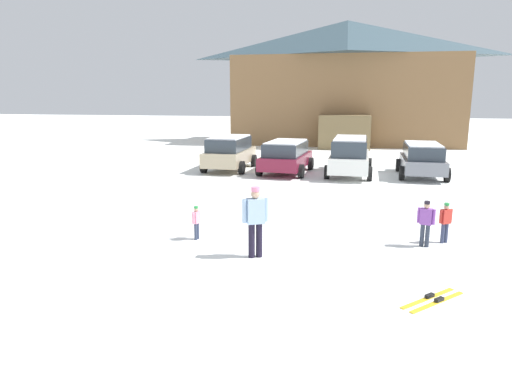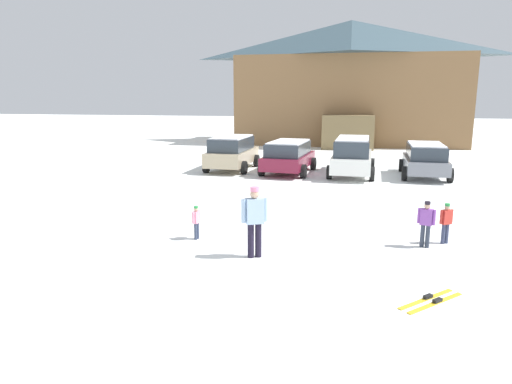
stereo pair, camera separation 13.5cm
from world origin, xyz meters
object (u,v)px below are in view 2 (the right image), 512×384
at_px(skier_child_in_purple_jacket, 426,222).
at_px(ski_lodge, 350,82).
at_px(skier_child_in_pink_snowsuit, 196,220).
at_px(parked_maroon_van, 288,156).
at_px(skier_child_in_red_jacket, 446,221).
at_px(parked_beige_suv, 232,152).
at_px(skier_adult_in_blue_parka, 255,218).
at_px(pair_of_skis, 431,300).
at_px(parked_white_suv, 352,155).
at_px(parked_grey_wagon, 425,159).

bearing_deg(skier_child_in_purple_jacket, ski_lodge, 95.77).
height_order(skier_child_in_pink_snowsuit, skier_child_in_purple_jacket, skier_child_in_purple_jacket).
bearing_deg(parked_maroon_van, ski_lodge, 81.74).
distance_m(parked_maroon_van, skier_child_in_red_jacket, 11.48).
height_order(parked_beige_suv, skier_child_in_pink_snowsuit, parked_beige_suv).
relative_size(parked_maroon_van, skier_adult_in_blue_parka, 2.54).
bearing_deg(skier_adult_in_blue_parka, skier_child_in_red_jacket, 24.62).
height_order(parked_beige_suv, pair_of_skis, parked_beige_suv).
relative_size(parked_white_suv, skier_child_in_purple_jacket, 4.15).
bearing_deg(skier_adult_in_blue_parka, parked_beige_suv, 107.99).
xyz_separation_m(ski_lodge, skier_child_in_pink_snowsuit, (-3.06, -27.30, -4.33)).
relative_size(parked_white_suv, skier_adult_in_blue_parka, 2.89).
relative_size(parked_grey_wagon, skier_child_in_purple_jacket, 3.57).
bearing_deg(parked_maroon_van, parked_white_suv, 2.30).
relative_size(ski_lodge, parked_beige_suv, 4.31).
bearing_deg(skier_child_in_pink_snowsuit, parked_beige_suv, 101.17).
relative_size(skier_child_in_pink_snowsuit, pair_of_skis, 0.70).
xyz_separation_m(parked_grey_wagon, skier_adult_in_blue_parka, (-5.28, -12.41, 0.09)).
height_order(skier_child_in_purple_jacket, skier_adult_in_blue_parka, skier_adult_in_blue_parka).
xyz_separation_m(parked_white_suv, pair_of_skis, (1.72, -13.80, -0.93)).
bearing_deg(skier_child_in_pink_snowsuit, skier_child_in_red_jacket, 9.53).
xyz_separation_m(parked_maroon_van, skier_child_in_purple_jacket, (5.05, -10.45, -0.20)).
distance_m(parked_white_suv, skier_child_in_purple_jacket, 10.76).
distance_m(parked_white_suv, pair_of_skis, 13.94).
distance_m(skier_child_in_pink_snowsuit, skier_adult_in_blue_parka, 2.10).
bearing_deg(parked_white_suv, parked_maroon_van, -177.70).
bearing_deg(skier_child_in_purple_jacket, parked_grey_wagon, 83.03).
xyz_separation_m(parked_white_suv, skier_child_in_red_jacket, (2.53, -10.15, -0.36)).
distance_m(skier_adult_in_blue_parka, skier_child_in_red_jacket, 4.96).
bearing_deg(parked_beige_suv, pair_of_skis, -61.23).
xyz_separation_m(skier_child_in_red_jacket, pair_of_skis, (-0.81, -3.65, -0.57)).
distance_m(ski_lodge, parked_grey_wagon, 16.87).
relative_size(parked_grey_wagon, pair_of_skis, 3.25).
distance_m(parked_beige_suv, skier_adult_in_blue_parka, 13.17).
height_order(skier_adult_in_blue_parka, skier_child_in_red_jacket, skier_adult_in_blue_parka).
height_order(parked_beige_suv, parked_white_suv, parked_white_suv).
relative_size(ski_lodge, parked_grey_wagon, 4.33).
bearing_deg(parked_white_suv, skier_child_in_pink_snowsuit, -108.54).
xyz_separation_m(parked_beige_suv, parked_grey_wagon, (9.34, -0.11, -0.07)).
xyz_separation_m(parked_maroon_van, skier_adult_in_blue_parka, (1.09, -12.09, 0.09)).
distance_m(ski_lodge, skier_child_in_red_jacket, 26.78).
bearing_deg(ski_lodge, skier_adult_in_blue_parka, -92.56).
distance_m(parked_grey_wagon, skier_child_in_purple_jacket, 10.85).
height_order(parked_white_suv, skier_child_in_pink_snowsuit, parked_white_suv).
height_order(parked_beige_suv, skier_child_in_red_jacket, parked_beige_suv).
bearing_deg(skier_child_in_red_jacket, skier_child_in_purple_jacket, -142.06).
distance_m(parked_maroon_van, parked_grey_wagon, 6.37).
xyz_separation_m(parked_maroon_van, skier_child_in_red_jacket, (5.58, -10.03, -0.26)).
bearing_deg(parked_beige_suv, parked_grey_wagon, -0.68).
bearing_deg(skier_child_in_purple_jacket, skier_child_in_red_jacket, 37.94).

